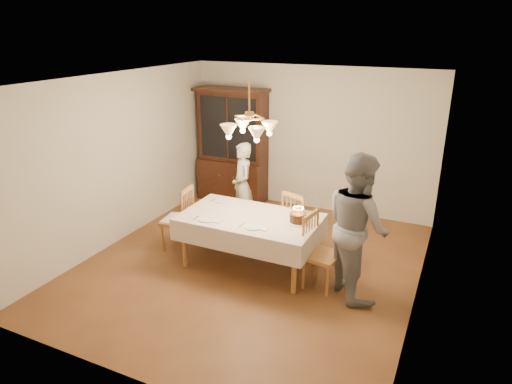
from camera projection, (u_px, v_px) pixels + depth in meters
The scene contains 14 objects.
ground at pixel (250, 265), 6.55m from camera, with size 5.00×5.00×0.00m, color brown.
room_shell at pixel (250, 159), 6.00m from camera, with size 5.00×5.00×5.00m.
dining_table at pixel (250, 221), 6.31m from camera, with size 1.90×1.10×0.76m.
china_hutch at pixel (233, 148), 8.68m from camera, with size 1.38×0.54×2.16m.
chair_far_side at pixel (300, 226), 6.74m from camera, with size 0.56×0.55×1.00m.
chair_left_end at pixel (178, 221), 6.89m from camera, with size 0.48×0.49×1.00m.
chair_right_end at pixel (322, 256), 5.87m from camera, with size 0.49×0.50×1.00m.
elderly_woman at pixel (242, 186), 7.57m from camera, with size 0.53×0.35×1.46m, color beige.
adult_in_grey at pixel (357, 226), 5.59m from camera, with size 0.90×0.70×1.85m, color slate.
birthday_cake at pixel (298, 218), 6.07m from camera, with size 0.30×0.30×0.22m.
place_setting_near_left at pixel (208, 219), 6.17m from camera, with size 0.38×0.23×0.02m.
place_setting_near_right at pixel (254, 227), 5.94m from camera, with size 0.38×0.24×0.02m.
place_setting_far_left at pixel (224, 201), 6.82m from camera, with size 0.39×0.24×0.02m.
chandelier at pixel (249, 129), 5.87m from camera, with size 0.62×0.62×0.73m.
Camera 1 is at (2.53, -5.20, 3.24)m, focal length 32.00 mm.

